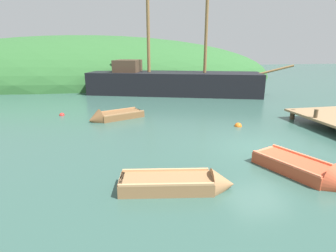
# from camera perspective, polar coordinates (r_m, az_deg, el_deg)

# --- Properties ---
(ground_plane) EXTENTS (120.00, 120.00, 0.00)m
(ground_plane) POSITION_cam_1_polar(r_m,az_deg,el_deg) (11.93, 19.56, -4.75)
(ground_plane) COLOR #33564C
(shore_hill) EXTENTS (54.35, 27.74, 11.99)m
(shore_hill) POSITION_cam_1_polar(r_m,az_deg,el_deg) (40.86, -16.06, 9.85)
(shore_hill) COLOR #2D602D
(shore_hill) RESTS_ON ground
(sailing_ship) EXTENTS (18.12, 8.92, 11.29)m
(sailing_ship) POSITION_cam_1_polar(r_m,az_deg,el_deg) (25.26, 0.93, 8.67)
(sailing_ship) COLOR black
(sailing_ship) RESTS_ON ground
(rowboat_outer_right) EXTENTS (3.58, 1.57, 0.98)m
(rowboat_outer_right) POSITION_cam_1_polar(r_m,az_deg,el_deg) (8.19, 3.17, -12.57)
(rowboat_outer_right) COLOR #9E7047
(rowboat_outer_right) RESTS_ON ground
(rowboat_near_dock) EXTENTS (2.32, 3.43, 1.19)m
(rowboat_near_dock) POSITION_cam_1_polar(r_m,az_deg,el_deg) (10.06, 27.96, -8.81)
(rowboat_near_dock) COLOR #C64C2D
(rowboat_near_dock) RESTS_ON ground
(rowboat_portside) EXTENTS (3.53, 2.42, 1.18)m
(rowboat_portside) POSITION_cam_1_polar(r_m,az_deg,el_deg) (16.36, -11.97, 1.88)
(rowboat_portside) COLOR brown
(rowboat_portside) RESTS_ON ground
(buoy_orange) EXTENTS (0.41, 0.41, 0.41)m
(buoy_orange) POSITION_cam_1_polar(r_m,az_deg,el_deg) (15.06, 14.90, -0.07)
(buoy_orange) COLOR orange
(buoy_orange) RESTS_ON ground
(buoy_red) EXTENTS (0.33, 0.33, 0.33)m
(buoy_red) POSITION_cam_1_polar(r_m,az_deg,el_deg) (18.32, -21.96, 2.15)
(buoy_red) COLOR red
(buoy_red) RESTS_ON ground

